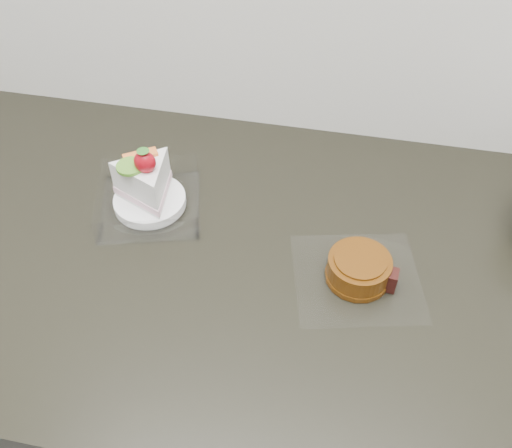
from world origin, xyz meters
The scene contains 3 objects.
counter centered at (0.00, 1.69, 0.45)m, with size 2.04×0.64×0.90m.
cake_tray centered at (-0.20, 1.75, 0.93)m, with size 0.19×0.19×0.12m.
mooncake_wrap centered at (0.13, 1.68, 0.92)m, with size 0.21×0.20×0.04m.
Camera 1 is at (0.09, 1.17, 1.52)m, focal length 40.00 mm.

